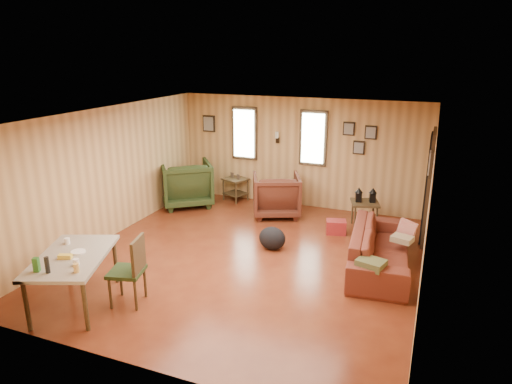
% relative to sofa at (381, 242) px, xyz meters
% --- Properties ---
extents(room, '(5.54, 6.04, 2.44)m').
position_rel_sofa_xyz_m(room, '(-1.94, -0.21, 0.77)').
color(room, brown).
rests_on(room, ground).
extents(sofa, '(0.85, 2.30, 0.88)m').
position_rel_sofa_xyz_m(sofa, '(0.00, 0.00, 0.00)').
color(sofa, maroon).
rests_on(sofa, ground).
extents(recliner_brown, '(1.23, 1.20, 0.98)m').
position_rel_sofa_xyz_m(recliner_brown, '(-2.35, 1.68, 0.05)').
color(recliner_brown, '#4B2216').
rests_on(recliner_brown, ground).
extents(recliner_green, '(1.46, 1.45, 1.10)m').
position_rel_sofa_xyz_m(recliner_green, '(-4.45, 1.58, 0.11)').
color(recliner_green, '#283819').
rests_on(recliner_green, ground).
extents(end_table, '(0.65, 0.63, 0.65)m').
position_rel_sofa_xyz_m(end_table, '(-3.55, 2.28, -0.08)').
color(end_table, '#483820').
rests_on(end_table, ground).
extents(side_table, '(0.64, 0.64, 0.82)m').
position_rel_sofa_xyz_m(side_table, '(-0.51, 1.64, 0.12)').
color(side_table, '#483820').
rests_on(side_table, ground).
extents(cooler, '(0.42, 0.35, 0.26)m').
position_rel_sofa_xyz_m(cooler, '(-0.95, 1.14, -0.31)').
color(cooler, maroon).
rests_on(cooler, ground).
extents(backpack, '(0.52, 0.42, 0.41)m').
position_rel_sofa_xyz_m(backpack, '(-1.84, 0.01, -0.23)').
color(backpack, black).
rests_on(backpack, ground).
extents(sofa_pillows, '(0.77, 1.63, 0.33)m').
position_rel_sofa_xyz_m(sofa_pillows, '(0.16, -0.32, 0.06)').
color(sofa_pillows, '#484D2B').
rests_on(sofa_pillows, sofa).
extents(dining_table, '(1.33, 1.65, 0.94)m').
position_rel_sofa_xyz_m(dining_table, '(-3.72, -2.71, 0.23)').
color(dining_table, gray).
rests_on(dining_table, ground).
extents(dining_chair, '(0.54, 0.54, 0.97)m').
position_rel_sofa_xyz_m(dining_chair, '(-3.01, -2.38, 0.11)').
color(dining_chair, '#283819').
rests_on(dining_chair, ground).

